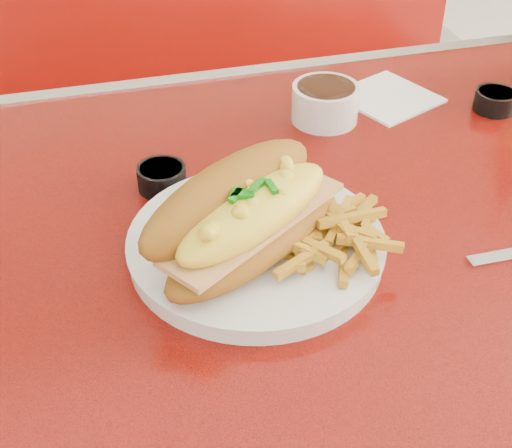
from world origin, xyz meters
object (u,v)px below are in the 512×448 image
object	(u,v)px
booth_bench_far	(235,177)
mac_hoagie	(245,215)
gravy_ramekin	(325,102)
diner_table	(376,301)
sauce_cup_right	(495,100)
sauce_cup_left	(162,177)
fork	(312,224)
dinner_plate	(256,245)

from	to	relation	value
booth_bench_far	mac_hoagie	xyz separation A→B (m)	(-0.20, -0.87, 0.55)
gravy_ramekin	mac_hoagie	bearing A→B (deg)	-124.32
diner_table	sauce_cup_right	world-z (taller)	sauce_cup_right
booth_bench_far	sauce_cup_left	world-z (taller)	booth_bench_far
booth_bench_far	gravy_ramekin	xyz separation A→B (m)	(-0.01, -0.59, 0.51)
fork	sauce_cup_left	xyz separation A→B (m)	(-0.15, 0.14, -0.00)
sauce_cup_right	sauce_cup_left	bearing A→B (deg)	-171.97
fork	sauce_cup_left	size ratio (longest dim) A/B	2.47
diner_table	sauce_cup_left	bearing A→B (deg)	157.38
diner_table	gravy_ramekin	distance (m)	0.29
diner_table	mac_hoagie	size ratio (longest dim) A/B	4.51
gravy_ramekin	sauce_cup_left	size ratio (longest dim) A/B	1.73
diner_table	booth_bench_far	distance (m)	0.87
diner_table	booth_bench_far	size ratio (longest dim) A/B	1.03
fork	gravy_ramekin	bearing A→B (deg)	-29.86
mac_hoagie	sauce_cup_left	world-z (taller)	mac_hoagie
diner_table	fork	xyz separation A→B (m)	(-0.11, -0.04, 0.18)
booth_bench_far	sauce_cup_right	bearing A→B (deg)	-68.86
diner_table	fork	world-z (taller)	fork
booth_bench_far	sauce_cup_left	distance (m)	0.90
booth_bench_far	sauce_cup_right	size ratio (longest dim) A/B	17.48
gravy_ramekin	sauce_cup_left	world-z (taller)	gravy_ramekin
booth_bench_far	gravy_ramekin	size ratio (longest dim) A/B	11.05
booth_bench_far	dinner_plate	distance (m)	1.00
mac_hoagie	sauce_cup_right	world-z (taller)	mac_hoagie
diner_table	mac_hoagie	bearing A→B (deg)	-162.94
gravy_ramekin	fork	bearing A→B (deg)	-112.88
dinner_plate	mac_hoagie	distance (m)	0.06
booth_bench_far	dinner_plate	world-z (taller)	booth_bench_far
booth_bench_far	sauce_cup_left	bearing A→B (deg)	-110.23
fork	sauce_cup_right	bearing A→B (deg)	-66.01
dinner_plate	sauce_cup_right	xyz separation A→B (m)	(0.42, 0.22, 0.01)
sauce_cup_right	diner_table	bearing A→B (deg)	-143.78
dinner_plate	gravy_ramekin	world-z (taller)	gravy_ramekin
mac_hoagie	sauce_cup_left	distance (m)	0.19
fork	gravy_ramekin	size ratio (longest dim) A/B	1.43
mac_hoagie	diner_table	bearing A→B (deg)	-16.48
diner_table	dinner_plate	bearing A→B (deg)	-166.14
diner_table	dinner_plate	distance (m)	0.25
diner_table	fork	distance (m)	0.22
booth_bench_far	fork	size ratio (longest dim) A/B	7.74
booth_bench_far	fork	bearing A→B (deg)	-97.59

